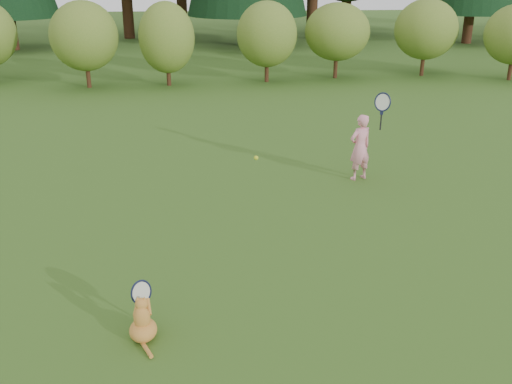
{
  "coord_description": "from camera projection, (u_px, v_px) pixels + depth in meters",
  "views": [
    {
      "loc": [
        -0.46,
        -6.54,
        3.57
      ],
      "look_at": [
        0.2,
        0.8,
        0.7
      ],
      "focal_mm": 40.0,
      "sensor_mm": 36.0,
      "label": 1
    }
  ],
  "objects": [
    {
      "name": "ground",
      "position": [
        246.0,
        265.0,
        7.41
      ],
      "size": [
        100.0,
        100.0,
        0.0
      ],
      "primitive_type": "plane",
      "color": "#255016",
      "rests_on": "ground"
    },
    {
      "name": "shrub_row",
      "position": [
        217.0,
        40.0,
        18.96
      ],
      "size": [
        28.0,
        3.0,
        2.8
      ],
      "primitive_type": null,
      "color": "#597A26",
      "rests_on": "ground"
    },
    {
      "name": "child",
      "position": [
        361.0,
        146.0,
        10.23
      ],
      "size": [
        0.71,
        0.47,
        1.8
      ],
      "rotation": [
        0.0,
        0.0,
        3.55
      ],
      "color": "pink",
      "rests_on": "ground"
    },
    {
      "name": "cat",
      "position": [
        142.0,
        317.0,
        5.85
      ],
      "size": [
        0.33,
        0.65,
        0.67
      ],
      "rotation": [
        0.0,
        0.0,
        -0.02
      ],
      "color": "#BC7B24",
      "rests_on": "ground"
    },
    {
      "name": "tennis_ball",
      "position": [
        256.0,
        158.0,
        7.93
      ],
      "size": [
        0.06,
        0.06,
        0.06
      ],
      "color": "#B4CC18",
      "rests_on": "ground"
    }
  ]
}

